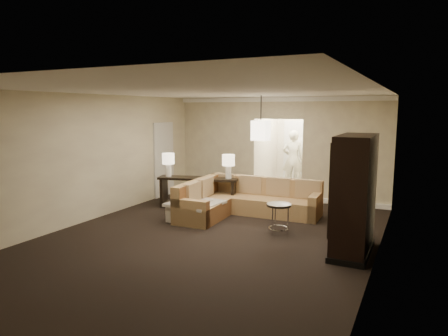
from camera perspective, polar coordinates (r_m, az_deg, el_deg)
The scene contains 19 objects.
ground at distance 7.82m, azimuth -2.23°, elevation -9.99°, with size 8.00×8.00×0.00m, color black.
wall_back at distance 11.14m, azimuth 7.66°, elevation 2.83°, with size 6.00×0.04×2.80m, color beige.
wall_front at distance 4.49m, azimuth -27.83°, elevation -6.30°, with size 6.00×0.04×2.80m, color beige.
wall_left at distance 9.30m, azimuth -18.72°, elevation 1.38°, with size 0.04×8.00×2.80m, color beige.
wall_right at distance 6.61m, azimuth 21.16°, elevation -1.44°, with size 0.04×8.00×2.80m, color beige.
ceiling at distance 7.42m, azimuth -2.36°, elevation 10.98°, with size 6.00×8.00×0.02m, color white.
crown_molding at distance 11.05m, azimuth 7.71°, elevation 9.69°, with size 6.00×0.10×0.12m, color white.
baseboard at distance 11.30m, azimuth 7.44°, elevation -3.97°, with size 6.00×0.10×0.12m, color white.
side_door at distance 11.46m, azimuth -8.59°, elevation 1.20°, with size 0.05×0.90×2.10m, color silver.
foyer at distance 12.42m, azimuth 9.66°, elevation 2.89°, with size 1.44×2.02×2.80m.
sectional_sofa at distance 9.40m, azimuth 2.60°, elevation -4.69°, with size 2.86×2.28×0.85m.
coffee_table at distance 8.99m, azimuth -4.12°, elevation -6.12°, with size 1.13×1.13×0.44m.
console_table at distance 10.07m, azimuth -3.71°, elevation -3.10°, with size 2.06×0.96×0.77m.
armoire at distance 7.15m, azimuth 18.04°, elevation -4.01°, with size 0.61×1.42×2.04m.
drink_table at distance 8.05m, azimuth 7.82°, elevation -6.29°, with size 0.49×0.49×0.61m.
table_lamp_left at distance 10.18m, azimuth -7.96°, elevation 1.00°, with size 0.31×0.31×0.59m.
table_lamp_right at distance 9.78m, azimuth 0.63°, elevation 0.78°, with size 0.31×0.31×0.59m.
pendant_light at distance 9.88m, azimuth 5.27°, elevation 5.39°, with size 0.38×0.38×1.09m.
person at distance 12.57m, azimuth 9.83°, elevation 1.64°, with size 0.73×0.49×2.03m, color beige.
Camera 1 is at (3.57, -6.50, 2.46)m, focal length 32.00 mm.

